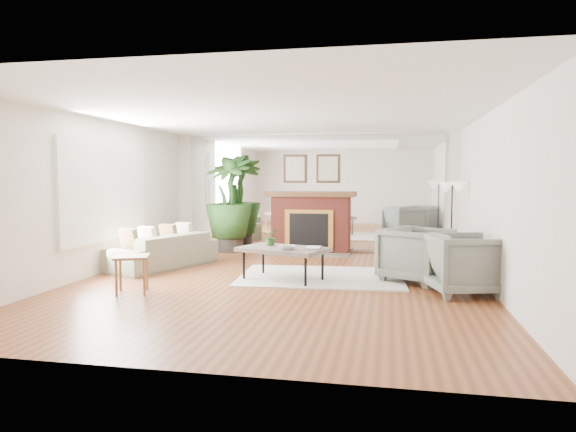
% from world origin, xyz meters
% --- Properties ---
extents(ground, '(7.00, 7.00, 0.00)m').
position_xyz_m(ground, '(0.00, 0.00, 0.00)').
color(ground, brown).
rests_on(ground, ground).
extents(wall_left, '(0.02, 7.00, 2.50)m').
position_xyz_m(wall_left, '(-2.99, 0.00, 1.25)').
color(wall_left, silver).
rests_on(wall_left, ground).
extents(wall_right, '(0.02, 7.00, 2.50)m').
position_xyz_m(wall_right, '(2.99, 0.00, 1.25)').
color(wall_right, silver).
rests_on(wall_right, ground).
extents(wall_back, '(6.00, 0.02, 2.50)m').
position_xyz_m(wall_back, '(0.00, 3.49, 1.25)').
color(wall_back, silver).
rests_on(wall_back, ground).
extents(mirror_panel, '(5.40, 0.04, 2.40)m').
position_xyz_m(mirror_panel, '(0.00, 3.47, 1.25)').
color(mirror_panel, silver).
rests_on(mirror_panel, wall_back).
extents(window_panel, '(0.04, 2.40, 1.50)m').
position_xyz_m(window_panel, '(-2.96, 0.40, 1.35)').
color(window_panel, '#B2E09E').
rests_on(window_panel, wall_left).
extents(fireplace, '(1.85, 0.83, 2.05)m').
position_xyz_m(fireplace, '(0.00, 3.26, 0.66)').
color(fireplace, maroon).
rests_on(fireplace, ground).
extents(area_rug, '(2.63, 1.96, 0.03)m').
position_xyz_m(area_rug, '(0.58, 0.59, 0.01)').
color(area_rug, white).
rests_on(area_rug, ground).
extents(coffee_table, '(1.45, 1.13, 0.51)m').
position_xyz_m(coffee_table, '(0.05, 0.23, 0.47)').
color(coffee_table, '#6A6054').
rests_on(coffee_table, ground).
extents(sofa, '(1.45, 2.17, 0.59)m').
position_xyz_m(sofa, '(-2.23, 0.98, 0.30)').
color(sofa, gray).
rests_on(sofa, ground).
extents(armchair_back, '(1.23, 1.22, 0.82)m').
position_xyz_m(armchair_back, '(2.02, 0.54, 0.41)').
color(armchair_back, slate).
rests_on(armchair_back, ground).
extents(armchair_front, '(1.10, 1.08, 0.82)m').
position_xyz_m(armchair_front, '(2.60, -0.18, 0.41)').
color(armchair_front, slate).
rests_on(armchair_front, ground).
extents(side_table, '(0.58, 0.58, 0.51)m').
position_xyz_m(side_table, '(-1.80, -0.95, 0.43)').
color(side_table, olive).
rests_on(side_table, ground).
extents(potted_ficus, '(1.22, 1.22, 2.05)m').
position_xyz_m(potted_ficus, '(-1.71, 3.10, 1.10)').
color(potted_ficus, black).
rests_on(potted_ficus, ground).
extents(floor_lamp, '(0.48, 0.27, 1.49)m').
position_xyz_m(floor_lamp, '(2.70, 2.18, 1.27)').
color(floor_lamp, black).
rests_on(floor_lamp, ground).
extents(tabletop_plant, '(0.24, 0.21, 0.26)m').
position_xyz_m(tabletop_plant, '(-0.18, 0.44, 0.64)').
color(tabletop_plant, '#325C21').
rests_on(tabletop_plant, coffee_table).
extents(fruit_bowl, '(0.25, 0.25, 0.06)m').
position_xyz_m(fruit_bowl, '(0.15, 0.01, 0.54)').
color(fruit_bowl, olive).
rests_on(fruit_bowl, coffee_table).
extents(book, '(0.22, 0.30, 0.02)m').
position_xyz_m(book, '(0.40, 0.20, 0.52)').
color(book, olive).
rests_on(book, coffee_table).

